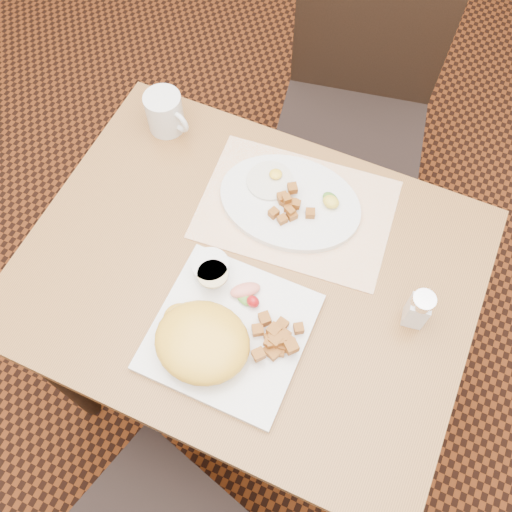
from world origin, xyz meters
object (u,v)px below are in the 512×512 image
object	(u,v)px
chair_far	(357,100)
coffee_mug	(165,113)
plate_square	(230,332)
salt_shaker	(418,309)
plate_oval	(290,202)
table	(248,291)

from	to	relation	value
chair_far	coffee_mug	distance (m)	0.62
plate_square	coffee_mug	distance (m)	0.53
chair_far	salt_shaker	size ratio (longest dim) A/B	9.70
plate_oval	coffee_mug	world-z (taller)	coffee_mug
plate_oval	salt_shaker	size ratio (longest dim) A/B	3.05
plate_square	plate_oval	bearing A→B (deg)	91.27
chair_far	plate_square	xyz separation A→B (m)	(0.01, -0.84, 0.22)
table	coffee_mug	xyz separation A→B (m)	(-0.32, 0.26, 0.16)
plate_square	plate_oval	world-z (taller)	plate_oval
chair_far	plate_square	bearing A→B (deg)	79.83
salt_shaker	coffee_mug	bearing A→B (deg)	160.85
chair_far	plate_square	distance (m)	0.87
salt_shaker	chair_far	bearing A→B (deg)	115.00
plate_oval	plate_square	bearing A→B (deg)	-88.73
chair_far	plate_oval	size ratio (longest dim) A/B	3.19
chair_far	table	bearing A→B (deg)	77.85
plate_oval	salt_shaker	bearing A→B (deg)	-24.58
chair_far	coffee_mug	world-z (taller)	chair_far
chair_far	plate_oval	distance (m)	0.57
table	salt_shaker	size ratio (longest dim) A/B	9.00
chair_far	plate_oval	bearing A→B (deg)	79.37
plate_oval	salt_shaker	world-z (taller)	salt_shaker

